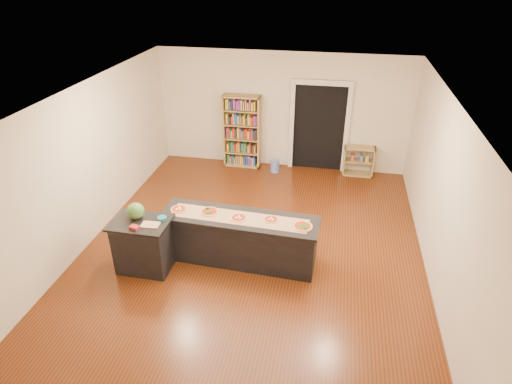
% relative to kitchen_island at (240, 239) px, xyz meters
% --- Properties ---
extents(room, '(6.00, 7.00, 2.80)m').
position_rel_kitchen_island_xyz_m(room, '(0.15, 0.47, 0.96)').
color(room, beige).
rests_on(room, ground).
extents(doorway, '(1.40, 0.09, 2.21)m').
position_rel_kitchen_island_xyz_m(doorway, '(1.05, 3.94, 0.76)').
color(doorway, black).
rests_on(doorway, room).
extents(kitchen_island, '(2.66, 0.72, 0.88)m').
position_rel_kitchen_island_xyz_m(kitchen_island, '(0.00, 0.00, 0.00)').
color(kitchen_island, black).
rests_on(kitchen_island, ground).
extents(side_counter, '(0.93, 0.68, 0.92)m').
position_rel_kitchen_island_xyz_m(side_counter, '(-1.52, -0.50, 0.03)').
color(side_counter, black).
rests_on(side_counter, ground).
extents(bookshelf, '(0.90, 0.32, 1.80)m').
position_rel_kitchen_island_xyz_m(bookshelf, '(-0.79, 3.76, 0.46)').
color(bookshelf, tan).
rests_on(bookshelf, ground).
extents(low_shelf, '(0.72, 0.31, 0.72)m').
position_rel_kitchen_island_xyz_m(low_shelf, '(2.05, 3.77, -0.08)').
color(low_shelf, tan).
rests_on(low_shelf, ground).
extents(waste_bin, '(0.22, 0.22, 0.32)m').
position_rel_kitchen_island_xyz_m(waste_bin, '(0.07, 3.54, -0.28)').
color(waste_bin, '#607FD6').
rests_on(waste_bin, ground).
extents(kraft_paper, '(2.32, 0.52, 0.00)m').
position_rel_kitchen_island_xyz_m(kraft_paper, '(-0.00, -0.02, 0.44)').
color(kraft_paper, '#896747').
rests_on(kraft_paper, kitchen_island).
extents(watermelon, '(0.28, 0.28, 0.28)m').
position_rel_kitchen_island_xyz_m(watermelon, '(-1.61, -0.42, 0.62)').
color(watermelon, '#144214').
rests_on(watermelon, side_counter).
extents(cutting_board, '(0.30, 0.21, 0.02)m').
position_rel_kitchen_island_xyz_m(cutting_board, '(-1.31, -0.57, 0.49)').
color(cutting_board, tan).
rests_on(cutting_board, side_counter).
extents(package_red, '(0.16, 0.13, 0.05)m').
position_rel_kitchen_island_xyz_m(package_red, '(-1.51, -0.71, 0.51)').
color(package_red, maroon).
rests_on(package_red, side_counter).
extents(package_teal, '(0.15, 0.15, 0.06)m').
position_rel_kitchen_island_xyz_m(package_teal, '(-1.19, -0.39, 0.51)').
color(package_teal, '#195966').
rests_on(package_teal, side_counter).
extents(pizza_a, '(0.30, 0.30, 0.02)m').
position_rel_kitchen_island_xyz_m(pizza_a, '(-1.06, 0.04, 0.45)').
color(pizza_a, tan).
rests_on(pizza_a, kitchen_island).
extents(pizza_b, '(0.30, 0.30, 0.02)m').
position_rel_kitchen_island_xyz_m(pizza_b, '(-0.53, 0.05, 0.45)').
color(pizza_b, tan).
rests_on(pizza_b, kitchen_island).
extents(pizza_c, '(0.28, 0.28, 0.02)m').
position_rel_kitchen_island_xyz_m(pizza_c, '(-0.00, -0.04, 0.45)').
color(pizza_c, tan).
rests_on(pizza_c, kitchen_island).
extents(pizza_d, '(0.25, 0.25, 0.02)m').
position_rel_kitchen_island_xyz_m(pizza_d, '(0.53, 0.01, 0.45)').
color(pizza_d, tan).
rests_on(pizza_d, kitchen_island).
extents(pizza_e, '(0.31, 0.31, 0.02)m').
position_rel_kitchen_island_xyz_m(pizza_e, '(1.06, -0.09, 0.45)').
color(pizza_e, tan).
rests_on(pizza_e, kitchen_island).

